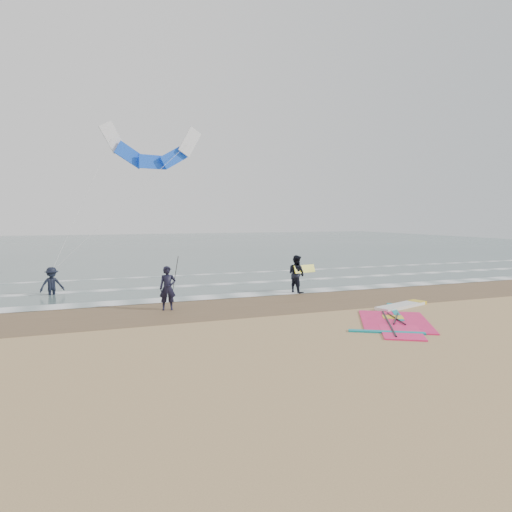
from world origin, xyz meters
name	(u,v)px	position (x,y,z in m)	size (l,w,h in m)	color
ground	(331,337)	(0.00, 0.00, 0.00)	(120.00, 120.00, 0.00)	tan
sea_water	(144,246)	(0.00, 48.00, 0.01)	(120.00, 80.00, 0.02)	#47605E
wet_sand_band	(262,303)	(0.00, 6.00, 0.00)	(120.00, 5.00, 0.01)	brown
foam_waterline	(232,288)	(0.00, 10.44, 0.03)	(120.00, 9.15, 0.02)	white
windsurf_rig	(398,317)	(3.78, 1.55, 0.04)	(5.78, 5.47, 0.14)	white
person_standing	(168,288)	(-4.12, 6.04, 0.90)	(0.66, 0.43, 1.81)	black
person_walking	(296,274)	(2.63, 8.02, 0.95)	(0.92, 0.72, 1.90)	black
person_wading	(52,278)	(-8.78, 11.44, 0.87)	(1.12, 0.64, 1.74)	black
held_pole	(175,278)	(-3.82, 6.04, 1.33)	(0.17, 0.86, 1.82)	black
carried_kiteboard	(305,269)	(3.03, 7.92, 1.20)	(1.30, 0.51, 0.39)	yellow
surf_kite	(152,151)	(-3.30, 15.62, 7.71)	(8.54, 4.48, 8.17)	white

